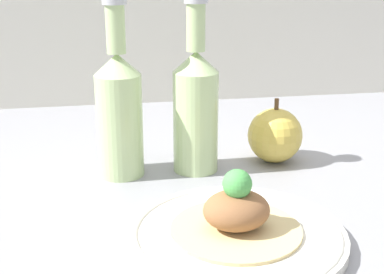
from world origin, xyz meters
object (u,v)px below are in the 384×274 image
at_px(plated_food, 236,213).
at_px(cider_bottle_right, 196,106).
at_px(cider_bottle_left, 119,110).
at_px(apple, 275,135).
at_px(plate, 236,235).

bearing_deg(plated_food, cider_bottle_right, 91.64).
bearing_deg(cider_bottle_left, apple, 3.11).
bearing_deg(plate, apple, 62.73).
distance_m(plated_food, apple, 0.27).
bearing_deg(cider_bottle_right, plated_food, -88.36).
bearing_deg(plate, cider_bottle_left, 117.80).
xyz_separation_m(plate, plated_food, (-0.00, 0.00, 0.03)).
distance_m(plate, cider_bottle_right, 0.24).
bearing_deg(apple, cider_bottle_right, -174.21).
height_order(plated_food, cider_bottle_right, cider_bottle_right).
height_order(cider_bottle_left, cider_bottle_right, same).
xyz_separation_m(cider_bottle_left, apple, (0.24, 0.01, -0.06)).
distance_m(plate, cider_bottle_left, 0.27).
height_order(plate, cider_bottle_right, cider_bottle_right).
distance_m(cider_bottle_right, apple, 0.14).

